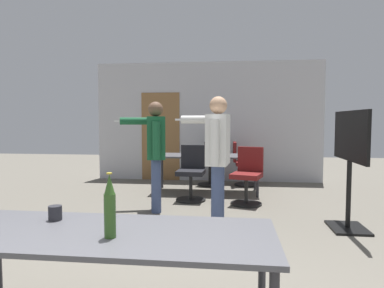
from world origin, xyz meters
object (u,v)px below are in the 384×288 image
(tv_screen, at_px, (350,155))
(office_chair_side_rolled, at_px, (248,177))
(beer_bottle, at_px, (110,207))
(person_center_tall, at_px, (217,150))
(drink_cup, at_px, (55,213))
(office_chair_far_right, at_px, (211,165))
(office_chair_near_pushed, at_px, (243,165))
(office_chair_mid_tucked, at_px, (191,174))
(person_near_casual, at_px, (155,146))

(tv_screen, bearing_deg, office_chair_side_rolled, -135.14)
(tv_screen, xyz_separation_m, beer_bottle, (-2.17, -2.69, -0.05))
(person_center_tall, bearing_deg, drink_cup, 163.33)
(office_chair_far_right, relative_size, beer_bottle, 2.50)
(drink_cup, bearing_deg, person_center_tall, 67.10)
(tv_screen, height_order, office_chair_near_pushed, tv_screen)
(person_center_tall, relative_size, beer_bottle, 4.60)
(office_chair_near_pushed, xyz_separation_m, beer_bottle, (-0.92, -5.57, 0.46))
(office_chair_far_right, distance_m, beer_bottle, 5.60)
(office_chair_mid_tucked, distance_m, beer_bottle, 4.12)
(office_chair_side_rolled, xyz_separation_m, beer_bottle, (-0.94, -3.92, 0.46))
(office_chair_mid_tucked, height_order, drink_cup, office_chair_mid_tucked)
(office_chair_mid_tucked, height_order, office_chair_near_pushed, office_chair_mid_tucked)
(person_near_casual, height_order, office_chair_far_right, person_near_casual)
(person_center_tall, xyz_separation_m, beer_bottle, (-0.49, -2.58, -0.12))
(office_chair_mid_tucked, relative_size, office_chair_far_right, 1.03)
(person_center_tall, xyz_separation_m, drink_cup, (-0.97, -2.30, -0.24))
(person_near_casual, distance_m, office_chair_far_right, 2.47)
(person_center_tall, relative_size, office_chair_far_right, 1.84)
(office_chair_mid_tucked, xyz_separation_m, office_chair_side_rolled, (0.97, -0.18, -0.01))
(beer_bottle, bearing_deg, office_chair_near_pushed, 80.62)
(tv_screen, height_order, person_near_casual, person_near_casual)
(tv_screen, relative_size, office_chair_mid_tucked, 1.59)
(beer_bottle, xyz_separation_m, drink_cup, (-0.48, 0.28, -0.13))
(tv_screen, bearing_deg, beer_bottle, -38.90)
(tv_screen, height_order, drink_cup, tv_screen)
(office_chair_side_rolled, relative_size, drink_cup, 9.85)
(office_chair_side_rolled, xyz_separation_m, office_chair_near_pushed, (-0.02, 1.66, -0.01))
(person_center_tall, xyz_separation_m, office_chair_side_rolled, (0.46, 1.33, -0.57))
(office_chair_side_rolled, bearing_deg, tv_screen, 152.16)
(person_near_casual, xyz_separation_m, office_chair_near_pushed, (1.41, 2.29, -0.56))
(person_center_tall, bearing_deg, office_chair_near_pushed, -2.01)
(office_chair_side_rolled, height_order, office_chair_far_right, office_chair_side_rolled)
(office_chair_far_right, relative_size, drink_cup, 9.64)
(office_chair_far_right, bearing_deg, office_chair_mid_tucked, 95.93)
(tv_screen, distance_m, office_chair_side_rolled, 1.81)
(office_chair_side_rolled, distance_m, drink_cup, 3.92)
(tv_screen, relative_size, office_chair_far_right, 1.64)
(office_chair_near_pushed, distance_m, drink_cup, 5.48)
(person_center_tall, relative_size, drink_cup, 17.73)
(office_chair_mid_tucked, xyz_separation_m, beer_bottle, (0.02, -4.10, 0.45))
(office_chair_side_rolled, bearing_deg, office_chair_near_pushed, -71.93)
(office_chair_near_pushed, bearing_deg, office_chair_side_rolled, -1.27)
(person_center_tall, relative_size, office_chair_near_pushed, 1.82)
(person_near_casual, height_order, office_chair_near_pushed, person_near_casual)
(tv_screen, distance_m, drink_cup, 3.58)
(person_near_casual, xyz_separation_m, office_chair_far_right, (0.72, 2.29, -0.57))
(beer_bottle, bearing_deg, office_chair_side_rolled, 76.46)
(person_center_tall, height_order, beer_bottle, person_center_tall)
(person_near_casual, relative_size, drink_cup, 17.51)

